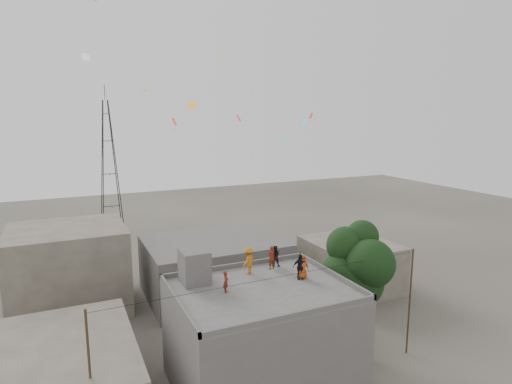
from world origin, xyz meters
The scene contains 18 objects.
ground centered at (0.00, 0.00, 0.00)m, with size 140.00×140.00×0.00m, color #423E36.
main_building centered at (0.00, 0.00, 3.05)m, with size 10.00×8.00×6.10m.
parapet centered at (0.00, 0.00, 6.25)m, with size 10.00×8.00×0.30m.
stair_head_box centered at (-3.20, 2.60, 7.10)m, with size 1.60×1.80×2.00m, color #55524F.
neighbor_west centered at (-11.00, 2.00, 2.00)m, with size 8.00×10.00×4.00m, color #585045.
neighbor_north centered at (2.00, 14.00, 2.50)m, with size 12.00×9.00×5.00m, color #55524F.
neighbor_northwest centered at (-10.00, 16.00, 3.50)m, with size 9.00×8.00×7.00m, color #585045.
neighbor_east centered at (14.00, 10.00, 2.20)m, with size 7.00×8.00×4.40m, color #585045.
tree centered at (7.37, 0.60, 6.10)m, with size 4.90×4.60×9.10m.
utility_line centered at (0.50, -1.25, 3.83)m, with size 20.12×0.62×7.40m.
transmission_tower centered at (-4.00, 40.00, 9.07)m, with size 2.97×2.97×20.01m.
person_red_adult centered at (1.99, 2.68, 6.88)m, with size 0.57×0.37×1.57m, color maroon.
person_orange_child centered at (3.00, 0.42, 6.85)m, with size 0.73×0.47×1.49m, color #9C4011.
person_dark_child centered at (2.44, 3.07, 6.81)m, with size 0.69×0.53×1.41m, color black.
person_dark_adult centered at (2.79, 0.40, 6.88)m, with size 0.92×0.38×1.57m, color black.
person_orange_adult centered at (0.30, 2.54, 6.96)m, with size 1.11×0.64×1.71m, color #C26B16.
person_red_child centered at (-2.03, 0.42, 6.73)m, with size 0.46×0.30×1.26m, color maroon.
kites centered at (-0.08, 7.01, 17.49)m, with size 16.99×12.95×8.80m.
Camera 1 is at (-10.04, -21.03, 15.97)m, focal length 30.00 mm.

